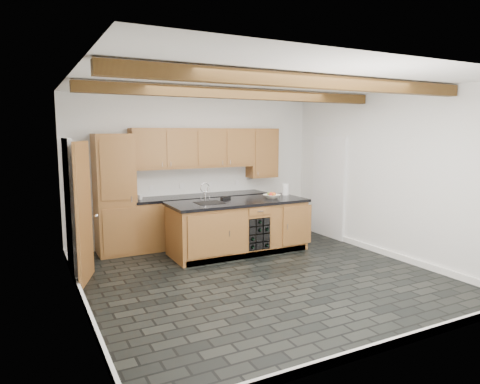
% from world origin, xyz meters
% --- Properties ---
extents(ground, '(5.00, 5.00, 0.00)m').
position_xyz_m(ground, '(0.00, 0.00, 0.00)').
color(ground, black).
rests_on(ground, ground).
extents(room_shell, '(5.01, 5.00, 5.00)m').
position_xyz_m(room_shell, '(-0.09, 0.53, 1.53)').
color(room_shell, white).
rests_on(room_shell, ground).
extents(back_cabinetry, '(3.65, 0.62, 2.20)m').
position_xyz_m(back_cabinetry, '(-0.38, 2.24, 0.98)').
color(back_cabinetry, '#9F6A33').
rests_on(back_cabinetry, ground).
extents(island, '(2.48, 0.96, 0.93)m').
position_xyz_m(island, '(0.31, 1.28, 0.46)').
color(island, '#9F6A33').
rests_on(island, ground).
extents(faucet, '(0.45, 0.40, 0.34)m').
position_xyz_m(faucet, '(-0.25, 1.33, 0.96)').
color(faucet, black).
rests_on(faucet, island).
extents(kitchen_scale, '(0.18, 0.12, 0.05)m').
position_xyz_m(kitchen_scale, '(0.17, 1.55, 0.95)').
color(kitchen_scale, black).
rests_on(kitchen_scale, island).
extents(fruit_bowl, '(0.36, 0.36, 0.07)m').
position_xyz_m(fruit_bowl, '(0.97, 1.26, 0.97)').
color(fruit_bowl, white).
rests_on(fruit_bowl, island).
extents(fruit_cluster, '(0.16, 0.17, 0.07)m').
position_xyz_m(fruit_cluster, '(0.97, 1.26, 1.00)').
color(fruit_cluster, '#B32417').
rests_on(fruit_cluster, fruit_bowl).
extents(paper_towel, '(0.13, 0.13, 0.21)m').
position_xyz_m(paper_towel, '(1.42, 1.49, 1.04)').
color(paper_towel, white).
rests_on(paper_towel, island).
extents(mug, '(0.14, 0.14, 0.10)m').
position_xyz_m(mug, '(-1.21, 2.18, 0.98)').
color(mug, white).
rests_on(mug, back_cabinetry).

